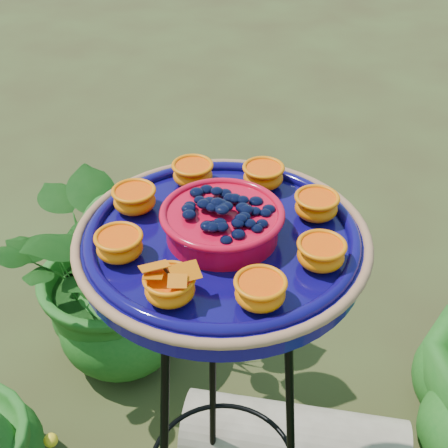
# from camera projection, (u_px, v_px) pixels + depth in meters

# --- Properties ---
(tripod_stand) EXTENTS (0.48, 0.48, 0.99)m
(tripod_stand) POSITION_uv_depth(u_px,v_px,m) (223.00, 396.00, 1.36)
(tripod_stand) COLOR black
(tripod_stand) RESTS_ON ground
(feeder_dish) EXTENTS (0.67, 0.67, 0.12)m
(feeder_dish) POSITION_uv_depth(u_px,v_px,m) (222.00, 237.00, 1.10)
(feeder_dish) COLOR #0C064E
(feeder_dish) RESTS_ON tripod_stand
(driftwood_log) EXTENTS (0.67, 0.27, 0.22)m
(driftwood_log) POSITION_uv_depth(u_px,v_px,m) (293.00, 441.00, 1.83)
(driftwood_log) COLOR tan
(driftwood_log) RESTS_ON ground
(shrub_back_left) EXTENTS (0.97, 0.95, 0.82)m
(shrub_back_left) POSITION_uv_depth(u_px,v_px,m) (116.00, 255.00, 2.06)
(shrub_back_left) COLOR #195316
(shrub_back_left) RESTS_ON ground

